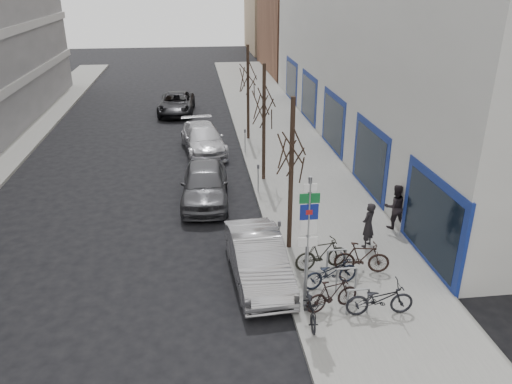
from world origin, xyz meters
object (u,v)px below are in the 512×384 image
object	(u,v)px
parked_car_front	(258,259)
pedestrian_far	(395,206)
tree_near	(292,139)
bike_far_inner	(362,257)
bike_near_right	(332,294)
bike_mid_inner	(322,254)
highway_sign_pole	(308,236)
meter_front	(279,235)
parked_car_mid	(205,184)
meter_back	(245,138)
bike_far_curb	(380,296)
meter_mid	(258,175)
lane_car	(176,103)
pedestrian_near	(368,225)
tree_far	(248,70)
bike_rack	(347,277)
tree_mid	(264,96)
parked_car_back	(203,139)
bike_near_left	(311,305)
bike_mid_curb	(331,270)

from	to	relation	value
parked_car_front	pedestrian_far	world-z (taller)	pedestrian_far
tree_near	bike_far_inner	distance (m)	4.39
bike_near_right	bike_far_inner	size ratio (longest dim) A/B	0.92
bike_mid_inner	bike_near_right	bearing A→B (deg)	164.73
highway_sign_pole	meter_front	size ratio (longest dim) A/B	3.31
bike_near_right	parked_car_mid	xyz separation A→B (m)	(-3.34, 8.29, 0.17)
meter_back	bike_far_curb	world-z (taller)	meter_back
meter_back	bike_near_right	size ratio (longest dim) A/B	0.77
meter_mid	bike_far_inner	xyz separation A→B (m)	(2.45, -6.91, -0.22)
bike_far_inner	lane_car	world-z (taller)	lane_car
highway_sign_pole	pedestrian_far	distance (m)	6.43
meter_mid	pedestrian_near	xyz separation A→B (m)	(3.18, -5.30, 0.06)
tree_far	bike_far_inner	distance (m)	15.43
bike_rack	meter_mid	distance (m)	8.07
meter_back	bike_mid_inner	world-z (taller)	meter_back
meter_back	pedestrian_near	distance (m)	11.26
tree_mid	parked_car_back	xyz separation A→B (m)	(-2.69, 4.74, -3.36)
highway_sign_pole	bike_mid_inner	world-z (taller)	highway_sign_pole
parked_car_mid	pedestrian_near	bearing A→B (deg)	-38.37
tree_near	lane_car	bearing A→B (deg)	102.23
bike_rack	pedestrian_far	world-z (taller)	pedestrian_far
tree_near	pedestrian_near	size ratio (longest dim) A/B	3.32
bike_near_right	pedestrian_far	distance (m)	5.94
bike_near_right	parked_car_mid	distance (m)	8.94
tree_far	bike_rack	bearing A→B (deg)	-85.68
tree_near	bike_near_left	xyz separation A→B (m)	(-0.17, -4.15, -3.45)
lane_car	tree_far	bearing A→B (deg)	-54.64
meter_mid	lane_car	world-z (taller)	lane_car
bike_mid_inner	bike_rack	bearing A→B (deg)	-171.46
meter_front	bike_far_inner	world-z (taller)	meter_front
bike_near_left	bike_far_curb	bearing A→B (deg)	6.15
parked_car_back	pedestrian_near	size ratio (longest dim) A/B	3.09
tree_near	parked_car_front	world-z (taller)	tree_near
tree_near	bike_far_inner	bearing A→B (deg)	-43.73
bike_rack	tree_mid	distance (m)	10.08
tree_mid	lane_car	size ratio (longest dim) A/B	1.07
highway_sign_pole	meter_front	world-z (taller)	highway_sign_pole
bike_mid_curb	bike_far_curb	world-z (taller)	bike_far_curb
bike_rack	tree_near	xyz separation A→B (m)	(-1.20, 2.90, 3.44)
bike_far_curb	bike_mid_inner	bearing A→B (deg)	24.13
bike_far_curb	pedestrian_near	world-z (taller)	pedestrian_near
bike_near_left	parked_car_mid	bearing A→B (deg)	111.32
bike_mid_inner	pedestrian_far	distance (m)	4.27
meter_mid	meter_back	size ratio (longest dim) A/B	1.00
meter_front	bike_near_left	size ratio (longest dim) A/B	0.77
meter_mid	bike_mid_curb	size ratio (longest dim) A/B	0.70
tree_near	bike_mid_inner	distance (m)	3.81
parked_car_back	lane_car	size ratio (longest dim) A/B	1.00
bike_near_right	tree_near	bearing A→B (deg)	-6.74
tree_far	bike_far_curb	world-z (taller)	tree_far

